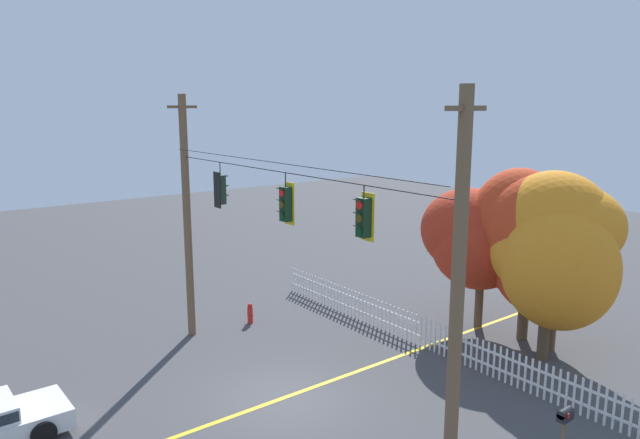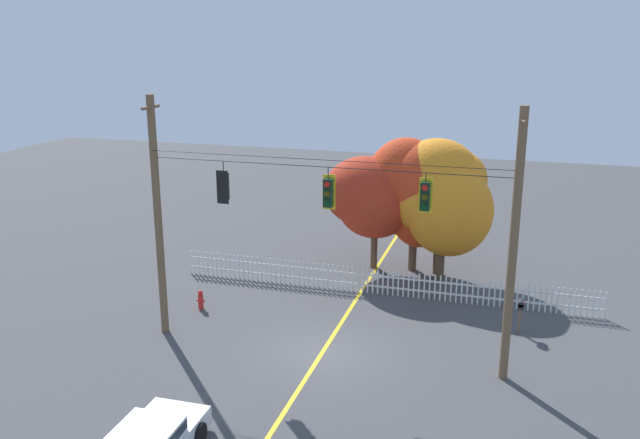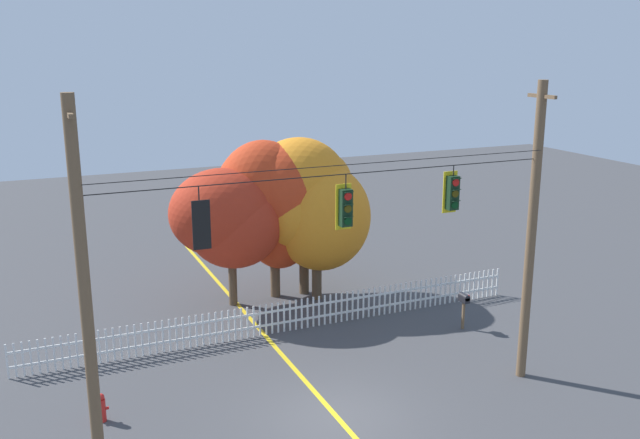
# 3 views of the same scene
# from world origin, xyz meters

# --- Properties ---
(ground) EXTENTS (80.00, 80.00, 0.00)m
(ground) POSITION_xyz_m (0.00, 0.00, 0.00)
(ground) COLOR #424244
(lane_centerline_stripe) EXTENTS (0.16, 36.00, 0.01)m
(lane_centerline_stripe) POSITION_xyz_m (0.00, 0.00, 0.00)
(lane_centerline_stripe) COLOR gold
(lane_centerline_stripe) RESTS_ON ground
(signal_support_span) EXTENTS (12.75, 1.10, 8.94)m
(signal_support_span) POSITION_xyz_m (0.00, -0.00, 4.55)
(signal_support_span) COLOR brown
(signal_support_span) RESTS_ON ground
(traffic_signal_northbound_primary) EXTENTS (0.43, 0.38, 1.48)m
(traffic_signal_northbound_primary) POSITION_xyz_m (-3.56, -0.01, 5.85)
(traffic_signal_northbound_primary) COLOR black
(traffic_signal_northbound_secondary) EXTENTS (0.43, 0.38, 1.46)m
(traffic_signal_northbound_secondary) POSITION_xyz_m (0.20, 0.01, 5.88)
(traffic_signal_northbound_secondary) COLOR black
(traffic_signal_southbound_primary) EXTENTS (0.43, 0.38, 1.33)m
(traffic_signal_southbound_primary) POSITION_xyz_m (3.41, 0.01, 5.99)
(traffic_signal_southbound_primary) COLOR black
(white_picket_fence) EXTENTS (18.21, 0.06, 1.13)m
(white_picket_fence) POSITION_xyz_m (0.85, 6.04, 0.57)
(white_picket_fence) COLOR white
(white_picket_fence) RESTS_ON ground
(autumn_maple_near_fence) EXTENTS (4.27, 3.51, 5.46)m
(autumn_maple_near_fence) POSITION_xyz_m (-0.32, 9.02, 3.57)
(autumn_maple_near_fence) COLOR brown
(autumn_maple_near_fence) RESTS_ON ground
(autumn_maple_mid) EXTENTS (4.70, 3.54, 6.35)m
(autumn_maple_mid) POSITION_xyz_m (1.69, 9.49, 3.96)
(autumn_maple_mid) COLOR brown
(autumn_maple_mid) RESTS_ON ground
(autumn_oak_far_east) EXTENTS (4.29, 3.90, 6.39)m
(autumn_oak_far_east) POSITION_xyz_m (2.78, 9.36, 4.19)
(autumn_oak_far_east) COLOR brown
(autumn_oak_far_east) RESTS_ON ground
(autumn_maple_far_west) EXTENTS (3.91, 3.65, 5.51)m
(autumn_maple_far_west) POSITION_xyz_m (3.29, 8.76, 3.52)
(autumn_maple_far_west) COLOR brown
(autumn_maple_far_west) RESTS_ON ground
(fire_hydrant) EXTENTS (0.38, 0.22, 0.81)m
(fire_hydrant) POSITION_xyz_m (-5.90, 2.36, 0.40)
(fire_hydrant) COLOR red
(fire_hydrant) RESTS_ON ground
(roadside_mailbox) EXTENTS (0.25, 0.44, 1.33)m
(roadside_mailbox) POSITION_xyz_m (6.68, 3.73, 1.08)
(roadside_mailbox) COLOR brown
(roadside_mailbox) RESTS_ON ground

